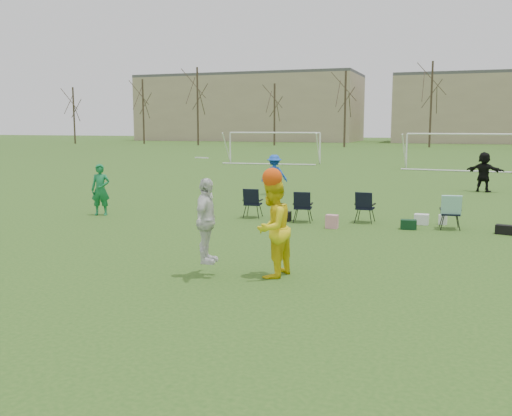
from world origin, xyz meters
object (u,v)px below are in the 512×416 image
at_px(goal_left, 274,139).
at_px(goal_mid, 462,141).
at_px(fielder_green_near, 101,190).
at_px(fielder_blue, 274,175).
at_px(center_contest, 250,224).
at_px(fielder_black, 484,172).

bearing_deg(goal_left, goal_mid, -13.13).
distance_m(fielder_green_near, fielder_blue, 8.33).
distance_m(fielder_green_near, center_contest, 9.38).
bearing_deg(goal_mid, fielder_blue, -109.45).
relative_size(fielder_black, center_contest, 0.75).
relative_size(center_contest, goal_left, 0.32).
xyz_separation_m(goal_left, goal_mid, (14.00, -2.00, 0.00)).
xyz_separation_m(center_contest, goal_mid, (3.96, 30.84, 0.87)).
bearing_deg(fielder_black, center_contest, 94.94).
bearing_deg(fielder_blue, center_contest, 90.00).
relative_size(fielder_black, goal_left, 0.25).
bearing_deg(goal_mid, goal_left, 175.87).
distance_m(center_contest, goal_left, 34.35).
height_order(fielder_blue, center_contest, center_contest).
bearing_deg(fielder_green_near, goal_left, 78.31).
height_order(fielder_green_near, goal_mid, goal_mid).
height_order(center_contest, goal_left, goal_left).
relative_size(center_contest, goal_mid, 0.32).
relative_size(fielder_blue, goal_mid, 0.23).
bearing_deg(center_contest, goal_mid, 82.68).
relative_size(goal_left, goal_mid, 1.00).
distance_m(fielder_black, center_contest, 17.98).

